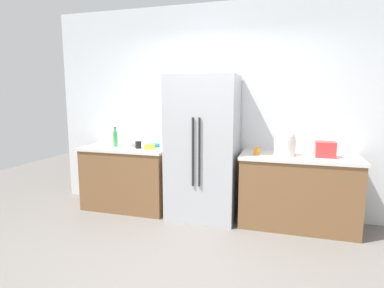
{
  "coord_description": "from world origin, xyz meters",
  "views": [
    {
      "loc": [
        0.79,
        -2.56,
        1.61
      ],
      "look_at": [
        -0.09,
        0.41,
        1.13
      ],
      "focal_mm": 29.45,
      "sensor_mm": 36.0,
      "label": 1
    }
  ],
  "objects_px": {
    "rice_cooker": "(285,143)",
    "cup_b": "(138,145)",
    "bowl_a": "(149,147)",
    "refrigerator": "(203,148)",
    "bowl_c": "(130,144)",
    "bottle_a": "(115,138)",
    "toaster": "(325,149)",
    "cup_a": "(257,151)",
    "bowl_b": "(153,145)"
  },
  "relations": [
    {
      "from": "refrigerator",
      "to": "bowl_b",
      "type": "height_order",
      "value": "refrigerator"
    },
    {
      "from": "rice_cooker",
      "to": "bowl_a",
      "type": "height_order",
      "value": "rice_cooker"
    },
    {
      "from": "cup_a",
      "to": "bowl_a",
      "type": "relative_size",
      "value": 0.63
    },
    {
      "from": "bottle_a",
      "to": "cup_a",
      "type": "height_order",
      "value": "bottle_a"
    },
    {
      "from": "bottle_a",
      "to": "bowl_c",
      "type": "xyz_separation_m",
      "value": [
        0.22,
        0.03,
        -0.08
      ]
    },
    {
      "from": "rice_cooker",
      "to": "cup_b",
      "type": "height_order",
      "value": "rice_cooker"
    },
    {
      "from": "cup_a",
      "to": "bowl_c",
      "type": "distance_m",
      "value": 1.77
    },
    {
      "from": "toaster",
      "to": "bottle_a",
      "type": "xyz_separation_m",
      "value": [
        -2.77,
        0.0,
        0.02
      ]
    },
    {
      "from": "cup_b",
      "to": "bowl_c",
      "type": "distance_m",
      "value": 0.19
    },
    {
      "from": "cup_b",
      "to": "bowl_b",
      "type": "relative_size",
      "value": 0.56
    },
    {
      "from": "toaster",
      "to": "rice_cooker",
      "type": "distance_m",
      "value": 0.46
    },
    {
      "from": "bottle_a",
      "to": "bowl_c",
      "type": "bearing_deg",
      "value": 8.42
    },
    {
      "from": "refrigerator",
      "to": "bottle_a",
      "type": "relative_size",
      "value": 6.7
    },
    {
      "from": "bowl_a",
      "to": "bowl_c",
      "type": "xyz_separation_m",
      "value": [
        -0.33,
        0.09,
        0.0
      ]
    },
    {
      "from": "cup_a",
      "to": "bowl_a",
      "type": "height_order",
      "value": "cup_a"
    },
    {
      "from": "cup_a",
      "to": "bowl_a",
      "type": "distance_m",
      "value": 1.43
    },
    {
      "from": "cup_b",
      "to": "bowl_c",
      "type": "bearing_deg",
      "value": 153.06
    },
    {
      "from": "toaster",
      "to": "cup_b",
      "type": "distance_m",
      "value": 2.39
    },
    {
      "from": "cup_b",
      "to": "bowl_a",
      "type": "relative_size",
      "value": 0.69
    },
    {
      "from": "bowl_a",
      "to": "refrigerator",
      "type": "bearing_deg",
      "value": 3.23
    },
    {
      "from": "rice_cooker",
      "to": "cup_b",
      "type": "distance_m",
      "value": 1.93
    },
    {
      "from": "refrigerator",
      "to": "bowl_b",
      "type": "xyz_separation_m",
      "value": [
        -0.76,
        0.14,
        -0.02
      ]
    },
    {
      "from": "cup_b",
      "to": "rice_cooker",
      "type": "bearing_deg",
      "value": 0.96
    },
    {
      "from": "bowl_c",
      "to": "refrigerator",
      "type": "bearing_deg",
      "value": -2.76
    },
    {
      "from": "refrigerator",
      "to": "bottle_a",
      "type": "height_order",
      "value": "refrigerator"
    },
    {
      "from": "rice_cooker",
      "to": "bowl_c",
      "type": "height_order",
      "value": "rice_cooker"
    },
    {
      "from": "bottle_a",
      "to": "bowl_b",
      "type": "height_order",
      "value": "bottle_a"
    },
    {
      "from": "cup_a",
      "to": "bowl_b",
      "type": "xyz_separation_m",
      "value": [
        -1.45,
        0.18,
        -0.02
      ]
    },
    {
      "from": "bottle_a",
      "to": "cup_b",
      "type": "height_order",
      "value": "bottle_a"
    },
    {
      "from": "bowl_b",
      "to": "bowl_c",
      "type": "height_order",
      "value": "bowl_c"
    },
    {
      "from": "toaster",
      "to": "bottle_a",
      "type": "height_order",
      "value": "bottle_a"
    },
    {
      "from": "bowl_a",
      "to": "bowl_b",
      "type": "height_order",
      "value": "bowl_a"
    },
    {
      "from": "bottle_a",
      "to": "bowl_b",
      "type": "xyz_separation_m",
      "value": [
        0.53,
        0.12,
        -0.09
      ]
    },
    {
      "from": "bowl_b",
      "to": "bowl_c",
      "type": "bearing_deg",
      "value": -164.38
    },
    {
      "from": "refrigerator",
      "to": "cup_b",
      "type": "height_order",
      "value": "refrigerator"
    },
    {
      "from": "bowl_b",
      "to": "cup_b",
      "type": "bearing_deg",
      "value": -130.5
    },
    {
      "from": "bottle_a",
      "to": "cup_b",
      "type": "bearing_deg",
      "value": -7.95
    },
    {
      "from": "bowl_b",
      "to": "bottle_a",
      "type": "bearing_deg",
      "value": -167.25
    },
    {
      "from": "bottle_a",
      "to": "bowl_c",
      "type": "height_order",
      "value": "bottle_a"
    },
    {
      "from": "rice_cooker",
      "to": "bowl_a",
      "type": "bearing_deg",
      "value": -178.69
    },
    {
      "from": "refrigerator",
      "to": "bowl_b",
      "type": "distance_m",
      "value": 0.77
    },
    {
      "from": "rice_cooker",
      "to": "cup_a",
      "type": "bearing_deg",
      "value": -173.33
    },
    {
      "from": "toaster",
      "to": "cup_b",
      "type": "xyz_separation_m",
      "value": [
        -2.39,
        -0.05,
        -0.04
      ]
    },
    {
      "from": "toaster",
      "to": "cup_b",
      "type": "height_order",
      "value": "toaster"
    },
    {
      "from": "bowl_c",
      "to": "bottle_a",
      "type": "bearing_deg",
      "value": -171.58
    },
    {
      "from": "bottle_a",
      "to": "cup_b",
      "type": "relative_size",
      "value": 2.81
    },
    {
      "from": "cup_a",
      "to": "rice_cooker",
      "type": "bearing_deg",
      "value": 6.67
    },
    {
      "from": "toaster",
      "to": "bottle_a",
      "type": "bearing_deg",
      "value": 180.0
    },
    {
      "from": "rice_cooker",
      "to": "bowl_a",
      "type": "relative_size",
      "value": 2.24
    },
    {
      "from": "refrigerator",
      "to": "cup_b",
      "type": "xyz_separation_m",
      "value": [
        -0.91,
        -0.03,
        0.01
      ]
    }
  ]
}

